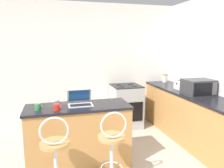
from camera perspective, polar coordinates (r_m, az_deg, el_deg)
wall_back at (r=4.69m, az=-6.79°, el=4.72°), size 12.00×0.06×2.60m
breakfast_bar at (r=3.27m, az=-8.61°, el=-13.21°), size 1.46×0.57×0.90m
counter_right at (r=4.11m, az=21.27°, el=-8.81°), size 0.62×3.01×0.90m
bar_stool_near at (r=2.74m, az=-14.54°, el=-18.28°), size 0.40×0.40×0.98m
bar_stool_far at (r=2.81m, az=-0.02°, el=-17.09°), size 0.40×0.40×0.98m
laptop at (r=3.15m, az=-8.37°, el=-4.36°), size 0.34×0.29×0.21m
microwave at (r=4.00m, az=21.62°, el=-0.75°), size 0.48×0.38×0.26m
toaster at (r=4.37m, az=17.60°, el=-0.23°), size 0.20×0.24×0.18m
stove_range at (r=4.70m, az=3.71°, el=-5.75°), size 0.60×0.60×0.91m
wine_glass_tall at (r=3.05m, az=-14.06°, el=-4.16°), size 0.07×0.07×0.14m
mug_red at (r=2.93m, az=-14.22°, el=-5.90°), size 0.10×0.08×0.09m
mug_green at (r=3.02m, az=-18.76°, el=-5.67°), size 0.09×0.08×0.09m
storage_jar at (r=5.12m, az=13.64°, el=1.49°), size 0.12×0.12×0.18m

